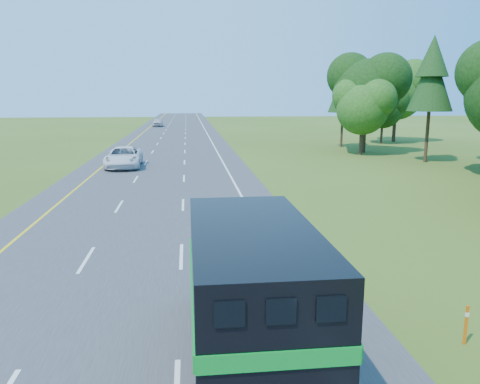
# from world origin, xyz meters

# --- Properties ---
(road) EXTENTS (15.00, 260.00, 0.04)m
(road) POSITION_xyz_m (0.00, 50.00, 0.02)
(road) COLOR #38383A
(road) RESTS_ON ground
(lane_markings) EXTENTS (11.15, 260.00, 0.01)m
(lane_markings) POSITION_xyz_m (0.00, 50.00, 0.04)
(lane_markings) COLOR yellow
(lane_markings) RESTS_ON road
(horse_truck) EXTENTS (2.61, 8.10, 3.58)m
(horse_truck) POSITION_xyz_m (3.48, 12.04, 1.96)
(horse_truck) COLOR black
(horse_truck) RESTS_ON road
(white_suv) EXTENTS (3.18, 6.57, 1.80)m
(white_suv) POSITION_xyz_m (-3.50, 44.48, 0.94)
(white_suv) COLOR silver
(white_suv) RESTS_ON road
(far_car) EXTENTS (2.29, 5.29, 1.78)m
(far_car) POSITION_xyz_m (-3.98, 102.25, 0.93)
(far_car) COLOR #B0AFB6
(far_car) RESTS_ON road
(delineator) EXTENTS (0.09, 0.05, 1.07)m
(delineator) POSITION_xyz_m (9.13, 12.49, 0.57)
(delineator) COLOR #EC5B0C
(delineator) RESTS_ON ground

